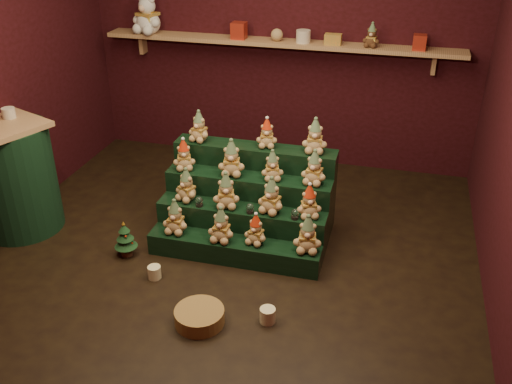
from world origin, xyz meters
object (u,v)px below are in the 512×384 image
(white_bear, at_px, (147,10))
(side_table, at_px, (14,177))
(riser_tier_front, at_px, (234,250))
(snow_globe_a, at_px, (199,201))
(brown_bear, at_px, (372,35))
(snow_globe_b, at_px, (250,208))
(snow_globe_c, at_px, (295,214))
(wicker_basket, at_px, (199,316))
(mug_right, at_px, (268,315))
(mini_christmas_tree, at_px, (125,239))
(mug_left, at_px, (154,272))

(white_bear, bearing_deg, side_table, -86.95)
(riser_tier_front, height_order, white_bear, white_bear)
(snow_globe_a, bearing_deg, brown_bear, 56.14)
(snow_globe_b, xyz_separation_m, snow_globe_c, (0.36, 0.00, 0.00))
(snow_globe_a, bearing_deg, wicker_basket, -70.96)
(snow_globe_b, xyz_separation_m, mug_right, (0.35, -0.82, -0.35))
(mini_christmas_tree, height_order, brown_bear, brown_bear)
(mug_left, distance_m, mug_right, 1.00)
(snow_globe_a, xyz_separation_m, mini_christmas_tree, (-0.53, -0.32, -0.25))
(side_table, bearing_deg, mini_christmas_tree, 12.32)
(snow_globe_b, bearing_deg, snow_globe_a, 180.00)
(snow_globe_b, xyz_separation_m, wicker_basket, (-0.10, -0.95, -0.35))
(side_table, xyz_separation_m, mini_christmas_tree, (1.08, -0.18, -0.33))
(riser_tier_front, xyz_separation_m, mug_right, (0.44, -0.66, -0.04))
(mug_left, relative_size, white_bear, 0.22)
(mug_left, relative_size, wicker_basket, 0.29)
(mini_christmas_tree, relative_size, brown_bear, 1.42)
(riser_tier_front, height_order, snow_globe_c, snow_globe_c)
(snow_globe_b, height_order, mini_christmas_tree, snow_globe_b)
(snow_globe_a, height_order, mini_christmas_tree, snow_globe_a)
(snow_globe_a, relative_size, wicker_basket, 0.24)
(snow_globe_c, bearing_deg, riser_tier_front, -160.64)
(mug_right, relative_size, wicker_basket, 0.32)
(snow_globe_a, bearing_deg, snow_globe_b, 0.00)
(snow_globe_c, bearing_deg, mini_christmas_tree, -166.42)
(mini_christmas_tree, xyz_separation_m, brown_bear, (1.68, 2.03, 1.28))
(snow_globe_b, bearing_deg, mug_right, -66.90)
(brown_bear, bearing_deg, snow_globe_b, -103.94)
(riser_tier_front, distance_m, snow_globe_b, 0.36)
(riser_tier_front, distance_m, white_bear, 2.79)
(mini_christmas_tree, bearing_deg, wicker_basket, -36.23)
(snow_globe_c, distance_m, side_table, 2.41)
(wicker_basket, height_order, brown_bear, brown_bear)
(snow_globe_b, bearing_deg, wicker_basket, -96.16)
(snow_globe_b, relative_size, mug_left, 0.81)
(snow_globe_a, relative_size, mug_right, 0.76)
(snow_globe_a, relative_size, side_table, 0.09)
(snow_globe_b, distance_m, snow_globe_c, 0.36)
(mug_right, xyz_separation_m, wicker_basket, (-0.45, -0.13, -0.00))
(riser_tier_front, xyz_separation_m, brown_bear, (0.81, 1.87, 1.34))
(snow_globe_a, height_order, side_table, side_table)
(snow_globe_b, xyz_separation_m, white_bear, (-1.55, 1.71, 1.15))
(snow_globe_a, bearing_deg, mug_left, -108.40)
(side_table, bearing_deg, snow_globe_c, 25.01)
(snow_globe_a, xyz_separation_m, snow_globe_c, (0.79, 0.00, 0.00))
(snow_globe_b, distance_m, mug_right, 0.95)
(snow_globe_b, bearing_deg, mini_christmas_tree, -161.58)
(mug_left, bearing_deg, riser_tier_front, 36.84)
(side_table, bearing_deg, brown_bear, 55.53)
(mini_christmas_tree, distance_m, mug_left, 0.43)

